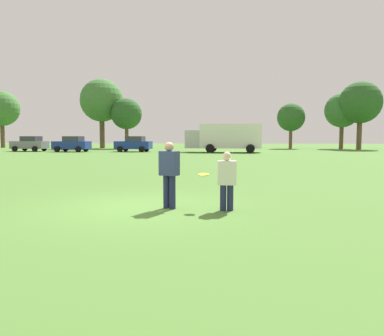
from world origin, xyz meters
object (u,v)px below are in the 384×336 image
Objects in this scene: traffic_cone at (164,170)px; parked_car_center at (134,144)px; parked_car_near_left at (30,144)px; box_truck at (225,137)px; parked_car_mid_left at (72,144)px; player_thrower at (169,171)px; frisbee at (204,175)px; player_defender at (227,178)px.

traffic_cone is 0.11× the size of parked_car_center.
box_truck reaches higher than parked_car_near_left.
parked_car_mid_left is 0.50× the size of box_truck.
parked_car_near_left is at bearing 122.94° from player_thrower.
parked_car_mid_left reaches higher than traffic_cone.
box_truck is (17.93, 0.08, 0.83)m from parked_car_mid_left.
traffic_cone is 27.41m from parked_car_center.
parked_car_mid_left is at bearing 116.39° from player_thrower.
parked_car_near_left is (-23.10, 34.40, 0.04)m from frisbee.
player_thrower reaches higher than frisbee.
player_defender is 41.78m from parked_car_near_left.
frisbee is 0.06× the size of parked_car_near_left.
parked_car_near_left is at bearing 171.74° from parked_car_mid_left.
parked_car_mid_left is 1.00× the size of parked_car_center.
parked_car_near_left is 0.50× the size of box_truck.
parked_car_center is at bearing 107.54° from player_defender.
frisbee is at bearing -90.74° from box_truck.
player_defender is 0.58m from frisbee.
parked_car_center is at bearing 105.38° from player_thrower.
parked_car_center is 10.81m from box_truck.
box_truck reaches higher than player_thrower.
parked_car_center reaches higher than frisbee.
player_defender is 36.13m from parked_car_center.
parked_car_center is at bearing 6.63° from parked_car_mid_left.
parked_car_near_left is at bearing 128.32° from traffic_cone.
player_defender is 5.33× the size of frisbee.
parked_car_near_left is at bearing 123.88° from frisbee.
frisbee reaches higher than traffic_cone.
parked_car_mid_left is (-18.06, 33.61, 0.12)m from player_defender.
parked_car_mid_left is (-15.11, 25.40, 0.69)m from traffic_cone.
parked_car_near_left is at bearing -179.91° from parked_car_center.
parked_car_center is (-9.44, 34.32, -0.03)m from player_thrower.
parked_car_center is (-7.93, 26.23, 0.69)m from traffic_cone.
traffic_cone is 33.42m from parked_car_near_left.
parked_car_mid_left is 7.23m from parked_car_center.
player_defender is at bearing -55.49° from parked_car_near_left.
player_thrower is 3.52× the size of traffic_cone.
box_truck is at bearing -1.79° from parked_car_near_left.
player_defender reaches higher than frisbee.
box_truck is at bearing 0.24° from parked_car_mid_left.
traffic_cone is at bearing -51.68° from parked_car_near_left.
traffic_cone is at bearing -96.30° from box_truck.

